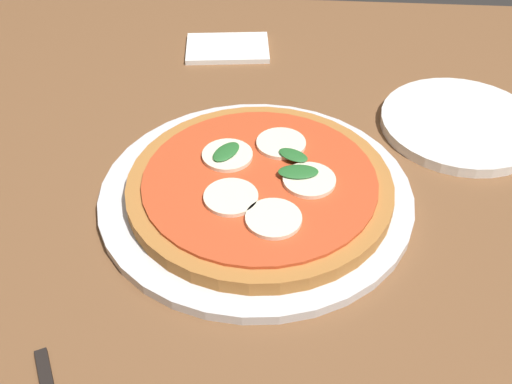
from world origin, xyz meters
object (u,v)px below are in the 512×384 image
Objects in this scene: plate_white at (461,124)px; napkin at (228,48)px; dining_table at (294,231)px; serving_tray at (256,195)px; pizza at (260,185)px.

plate_white reaches higher than napkin.
plate_white reaches higher than dining_table.
serving_tray reaches higher than napkin.
serving_tray is at bearing 144.55° from pizza.
dining_table is at bearing 47.48° from pizza.
napkin is (-0.33, 0.19, -0.00)m from plate_white.
pizza is at bearing -35.45° from serving_tray.
pizza is at bearing -77.83° from napkin.
napkin is at bearing 111.20° from dining_table.
plate_white is (0.26, 0.16, -0.02)m from pizza.
serving_tray is (-0.05, -0.04, 0.10)m from dining_table.
plate_white is 0.38m from napkin.
pizza is (0.00, -0.00, 0.02)m from serving_tray.
pizza is (-0.04, -0.05, 0.12)m from dining_table.
napkin is (-0.07, 0.35, -0.00)m from serving_tray.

